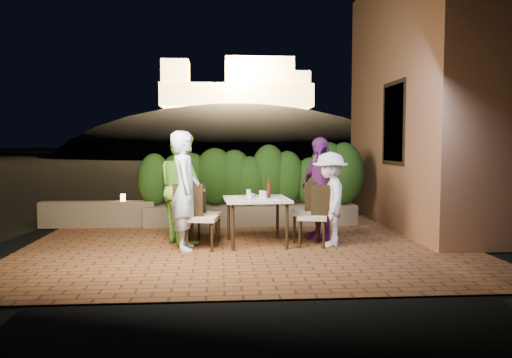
{
  "coord_description": "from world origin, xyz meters",
  "views": [
    {
      "loc": [
        -0.45,
        -7.56,
        1.61
      ],
      "look_at": [
        0.16,
        0.47,
        1.05
      ],
      "focal_mm": 35.0,
      "sensor_mm": 36.0,
      "label": 1
    }
  ],
  "objects": [
    {
      "name": "glass_sw",
      "position": [
        0.04,
        0.58,
        0.81
      ],
      "size": [
        0.07,
        0.07,
        0.12
      ],
      "primitive_type": "cylinder",
      "color": "silver",
      "rests_on": "dining_table"
    },
    {
      "name": "parapet_lamp",
      "position": [
        -2.31,
        2.3,
        0.57
      ],
      "size": [
        0.1,
        0.1,
        0.14
      ],
      "primitive_type": "cylinder",
      "color": "orange",
      "rests_on": "parapet"
    },
    {
      "name": "bowl",
      "position": [
        0.08,
        0.68,
        0.77
      ],
      "size": [
        0.17,
        0.17,
        0.04
      ],
      "primitive_type": "imported",
      "rotation": [
        0.0,
        0.0,
        -0.11
      ],
      "color": "white",
      "rests_on": "dining_table"
    },
    {
      "name": "window_frame",
      "position": [
        2.81,
        1.5,
        2.0
      ],
      "size": [
        0.06,
        1.15,
        1.55
      ],
      "primitive_type": "cube",
      "color": "black",
      "rests_on": "building_wall"
    },
    {
      "name": "building_wall",
      "position": [
        3.6,
        2.0,
        2.5
      ],
      "size": [
        1.6,
        5.0,
        5.0
      ],
      "primitive_type": "cube",
      "color": "#A2673F",
      "rests_on": "ground"
    },
    {
      "name": "plate_front",
      "position": [
        0.26,
        0.06,
        0.76
      ],
      "size": [
        0.21,
        0.21,
        0.01
      ],
      "primitive_type": "cylinder",
      "color": "white",
      "rests_on": "dining_table"
    },
    {
      "name": "beer_bottle",
      "position": [
        0.36,
        0.45,
        0.9
      ],
      "size": [
        0.06,
        0.06,
        0.3
      ],
      "primitive_type": null,
      "color": "#501D0D",
      "rests_on": "dining_table"
    },
    {
      "name": "window_pane",
      "position": [
        2.82,
        1.5,
        2.0
      ],
      "size": [
        0.08,
        1.0,
        1.4
      ],
      "primitive_type": "cube",
      "color": "black",
      "rests_on": "building_wall"
    },
    {
      "name": "chair_right_back",
      "position": [
        1.01,
        0.64,
        0.49
      ],
      "size": [
        0.53,
        0.53,
        0.99
      ],
      "primitive_type": null,
      "rotation": [
        0.0,
        0.0,
        2.98
      ],
      "color": "black",
      "rests_on": "ground"
    },
    {
      "name": "hill",
      "position": [
        2.0,
        60.0,
        -4.0
      ],
      "size": [
        52.0,
        40.0,
        22.0
      ],
      "primitive_type": "ellipsoid",
      "color": "black",
      "rests_on": "ground"
    },
    {
      "name": "terrace_floor",
      "position": [
        0.0,
        0.5,
        -0.07
      ],
      "size": [
        7.0,
        6.0,
        0.15
      ],
      "primitive_type": "cube",
      "color": "brown",
      "rests_on": "ground"
    },
    {
      "name": "planter",
      "position": [
        0.2,
        2.3,
        0.2
      ],
      "size": [
        4.2,
        0.55,
        0.4
      ],
      "primitive_type": "cube",
      "color": "brown",
      "rests_on": "ground"
    },
    {
      "name": "dining_table",
      "position": [
        0.16,
        0.37,
        0.38
      ],
      "size": [
        1.07,
        1.07,
        0.75
      ],
      "primitive_type": null,
      "rotation": [
        0.0,
        0.0,
        0.06
      ],
      "color": "white",
      "rests_on": "ground"
    },
    {
      "name": "glass_ne",
      "position": [
        0.28,
        0.32,
        0.81
      ],
      "size": [
        0.07,
        0.07,
        0.12
      ],
      "primitive_type": "cylinder",
      "color": "silver",
      "rests_on": "dining_table"
    },
    {
      "name": "parapet",
      "position": [
        -2.8,
        2.3,
        0.25
      ],
      "size": [
        2.2,
        0.3,
        0.5
      ],
      "primitive_type": "cube",
      "color": "brown",
      "rests_on": "ground"
    },
    {
      "name": "chair_left_back",
      "position": [
        -0.68,
        0.6,
        0.48
      ],
      "size": [
        0.58,
        0.58,
        0.96
      ],
      "primitive_type": null,
      "rotation": [
        0.0,
        0.0,
        -0.37
      ],
      "color": "black",
      "rests_on": "ground"
    },
    {
      "name": "ground",
      "position": [
        0.0,
        0.0,
        -0.02
      ],
      "size": [
        400.0,
        400.0,
        0.0
      ],
      "primitive_type": "plane",
      "color": "black",
      "rests_on": "ground"
    },
    {
      "name": "diner_blue",
      "position": [
        -0.96,
        0.05,
        0.91
      ],
      "size": [
        0.48,
        0.69,
        1.81
      ],
      "primitive_type": "imported",
      "rotation": [
        0.0,
        0.0,
        1.65
      ],
      "color": "#C2E5F9",
      "rests_on": "ground"
    },
    {
      "name": "plate_se",
      "position": [
        0.4,
        0.63,
        0.76
      ],
      "size": [
        0.23,
        0.23,
        0.01
      ],
      "primitive_type": "cylinder",
      "color": "white",
      "rests_on": "dining_table"
    },
    {
      "name": "diner_purple",
      "position": [
        1.26,
        0.72,
        0.87
      ],
      "size": [
        0.79,
        1.1,
        1.73
      ],
      "primitive_type": "imported",
      "rotation": [
        0.0,
        0.0,
        -1.17
      ],
      "color": "#70297B",
      "rests_on": "ground"
    },
    {
      "name": "glass_nw",
      "position": [
        0.04,
        0.19,
        0.8
      ],
      "size": [
        0.06,
        0.06,
        0.11
      ],
      "primitive_type": "cylinder",
      "color": "silver",
      "rests_on": "dining_table"
    },
    {
      "name": "chair_right_front",
      "position": [
        1.03,
        0.17,
        0.49
      ],
      "size": [
        0.54,
        0.54,
        0.97
      ],
      "primitive_type": null,
      "rotation": [
        0.0,
        0.0,
        2.93
      ],
      "color": "black",
      "rests_on": "ground"
    },
    {
      "name": "diner_white",
      "position": [
        1.31,
        0.18,
        0.75
      ],
      "size": [
        0.65,
        1.01,
        1.49
      ],
      "primitive_type": "imported",
      "rotation": [
        0.0,
        0.0,
        -1.67
      ],
      "color": "white",
      "rests_on": "ground"
    },
    {
      "name": "plate_centre",
      "position": [
        0.17,
        0.39,
        0.76
      ],
      "size": [
        0.22,
        0.22,
        0.01
      ],
      "primitive_type": "cylinder",
      "color": "white",
      "rests_on": "dining_table"
    },
    {
      "name": "hedge",
      "position": [
        0.2,
        2.3,
        0.95
      ],
      "size": [
        4.0,
        0.7,
        1.1
      ],
      "primitive_type": null,
      "color": "#1B3D10",
      "rests_on": "planter"
    },
    {
      "name": "diner_green",
      "position": [
        -1.03,
        0.59,
        0.9
      ],
      "size": [
        1.0,
        1.09,
        1.81
      ],
      "primitive_type": "imported",
      "rotation": [
        0.0,
        0.0,
        2.03
      ],
      "color": "#73C23C",
      "rests_on": "ground"
    },
    {
      "name": "chair_left_front",
      "position": [
        -0.71,
        0.06,
        0.5
      ],
      "size": [
        0.54,
        0.54,
        1.01
      ],
      "primitive_type": null,
      "rotation": [
        0.0,
        0.0,
        -0.17
      ],
      "color": "black",
      "rests_on": "ground"
    },
    {
      "name": "glass_se",
      "position": [
        0.25,
        0.51,
        0.81
      ],
      "size": [
        0.06,
        0.06,
        0.11
      ],
      "primitive_type": "cylinder",
      "color": "silver",
      "rests_on": "dining_table"
    },
    {
      "name": "plate_sw",
      "position": [
        -0.14,
        0.59,
        0.76
      ],
      "size": [
        0.21,
        0.21,
        0.01
      ],
      "primitive_type": "cylinder",
      "color": "white",
      "rests_on": "dining_table"
    },
    {
      "name": "fortress",
      "position": [
        2.0,
        60.0,
        10.5
      ],
      "size": [
        26.0,
        8.0,
        8.0
      ],
      "primitive_type": null,
      "color": "#FFCC7A",
      "rests_on": "hill"
    },
    {
      "name": "plate_ne",
      "position": [
        0.42,
        0.16,
        0.76
      ],
      "size": [
        0.24,
        0.24,
        0.01
      ],
      "primitive_type": "cylinder",
      "color": "white",
      "rests_on": "dining_table"
    },
    {
      "name": "plate_nw",
      "position": [
        -0.08,
        0.14,
        0.76
      ],
      "size": [
        0.2,
        0.2,
        0.01
      ],
      "primitive_type": "cylinder",
      "color": "white",
      "rests_on": "dining_table"
    }
  ]
}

